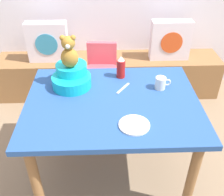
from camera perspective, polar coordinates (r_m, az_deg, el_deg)
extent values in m
plane|color=#8C7256|center=(2.42, 0.09, -14.88)|extent=(8.00, 8.00, 0.00)
cube|color=olive|center=(3.23, -0.71, 4.91)|extent=(2.60, 0.44, 0.46)
cube|color=silver|center=(3.07, -13.68, 11.64)|extent=(0.44, 0.14, 0.44)
cylinder|color=teal|center=(3.00, -13.91, 11.07)|extent=(0.24, 0.01, 0.24)
cube|color=silver|center=(3.10, 12.41, 12.05)|extent=(0.44, 0.14, 0.44)
cylinder|color=#D84C1E|center=(3.03, 12.71, 11.49)|extent=(0.24, 0.01, 0.24)
cube|color=#7F4B83|center=(3.10, -1.68, 9.10)|extent=(0.20, 0.14, 0.07)
cube|color=#264C8C|center=(1.92, 0.11, -0.98)|extent=(1.25, 0.96, 0.04)
cylinder|color=olive|center=(1.96, -16.06, -16.98)|extent=(0.07, 0.07, 0.70)
cylinder|color=olive|center=(1.99, 16.80, -16.04)|extent=(0.07, 0.07, 0.70)
cylinder|color=olive|center=(2.51, -12.61, -2.76)|extent=(0.07, 0.07, 0.70)
cylinder|color=olive|center=(2.53, 12.00, -2.23)|extent=(0.07, 0.07, 0.70)
cylinder|color=#D84C59|center=(2.70, -2.27, 5.20)|extent=(0.34, 0.34, 0.10)
cube|color=#D84C59|center=(2.74, -2.18, 9.55)|extent=(0.30, 0.07, 0.24)
cube|color=white|center=(2.51, -2.52, 4.43)|extent=(0.31, 0.22, 0.02)
cylinder|color=silver|center=(2.74, -5.06, -1.43)|extent=(0.03, 0.03, 0.46)
cylinder|color=silver|center=(2.73, 0.81, -1.31)|extent=(0.03, 0.03, 0.46)
cylinder|color=silver|center=(2.97, -4.86, 1.80)|extent=(0.03, 0.03, 0.46)
cylinder|color=silver|center=(2.96, 0.56, 1.91)|extent=(0.03, 0.03, 0.46)
cylinder|color=#12B2C4|center=(2.07, -8.67, 3.59)|extent=(0.30, 0.30, 0.09)
cylinder|color=#12B2C4|center=(2.08, -8.71, 6.33)|extent=(0.24, 0.24, 0.07)
ellipsoid|color=#A3742A|center=(2.00, -9.09, 8.54)|extent=(0.13, 0.11, 0.15)
sphere|color=#A3742A|center=(1.95, -9.41, 11.63)|extent=(0.10, 0.10, 0.10)
sphere|color=beige|center=(1.91, -9.52, 10.91)|extent=(0.04, 0.04, 0.04)
sphere|color=#A3742A|center=(1.94, -10.65, 12.59)|extent=(0.04, 0.04, 0.04)
sphere|color=#A3742A|center=(1.93, -8.39, 12.70)|extent=(0.04, 0.04, 0.04)
cylinder|color=red|center=(2.16, 1.92, 6.30)|extent=(0.07, 0.07, 0.15)
cone|color=white|center=(2.11, 1.97, 8.50)|extent=(0.06, 0.06, 0.03)
cylinder|color=silver|center=(2.05, 10.37, 3.19)|extent=(0.08, 0.08, 0.09)
torus|color=silver|center=(2.06, 11.80, 3.31)|extent=(0.06, 0.01, 0.06)
cylinder|color=white|center=(1.70, 4.81, -5.81)|extent=(0.20, 0.20, 0.01)
cube|color=silver|center=(2.04, 2.39, 2.11)|extent=(0.11, 0.15, 0.01)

